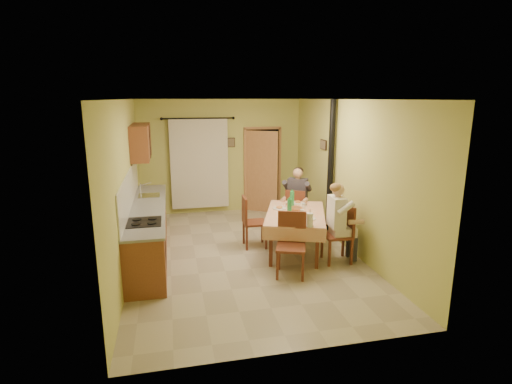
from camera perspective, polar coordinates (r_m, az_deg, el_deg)
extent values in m
cube|color=tan|center=(7.49, -1.72, -8.87)|extent=(4.00, 6.00, 0.01)
cube|color=#C6C666|center=(10.00, -5.00, 5.06)|extent=(4.00, 0.04, 2.80)
cube|color=#C6C666|center=(4.27, 5.71, -6.25)|extent=(4.00, 0.04, 2.80)
cube|color=#C6C666|center=(7.00, -18.11, 0.90)|extent=(0.04, 6.00, 2.80)
cube|color=#C6C666|center=(7.69, 13.01, 2.29)|extent=(0.04, 6.00, 2.80)
cube|color=white|center=(6.94, -1.89, 13.09)|extent=(4.00, 6.00, 0.04)
cube|color=brown|center=(7.61, -15.06, -5.43)|extent=(0.60, 3.60, 0.88)
cube|color=gray|center=(7.48, -15.27, -2.09)|extent=(0.64, 3.64, 0.04)
cube|color=white|center=(7.43, -17.62, 0.27)|extent=(0.02, 3.60, 0.66)
cube|color=silver|center=(8.25, -15.04, -0.54)|extent=(0.42, 0.42, 0.03)
cube|color=black|center=(6.51, -15.66, -4.16)|extent=(0.52, 0.56, 0.02)
cube|color=black|center=(6.66, -12.84, -7.94)|extent=(0.01, 0.55, 0.55)
cube|color=brown|center=(8.58, -16.13, 6.93)|extent=(0.35, 1.40, 0.70)
cylinder|color=black|center=(9.74, -8.28, 10.37)|extent=(1.70, 0.04, 0.04)
cube|color=silver|center=(9.87, -8.08, 3.99)|extent=(1.40, 0.06, 2.20)
cube|color=black|center=(10.23, 0.90, 3.19)|extent=(0.84, 0.03, 2.06)
cube|color=#B97B4D|center=(10.13, -1.56, 3.08)|extent=(0.06, 0.06, 2.12)
cube|color=#B97B4D|center=(10.33, 3.36, 3.27)|extent=(0.06, 0.06, 2.12)
cube|color=#B97B4D|center=(10.09, 0.95, 9.12)|extent=(0.96, 0.06, 0.06)
cube|color=#B97B4D|center=(9.99, 0.85, 2.89)|extent=(0.71, 0.48, 2.04)
cube|color=tan|center=(7.42, 5.66, -3.09)|extent=(1.56, 1.99, 0.04)
cube|color=tan|center=(6.62, 5.45, -6.12)|extent=(0.99, 0.36, 0.22)
cube|color=tan|center=(8.28, 5.80, -2.13)|extent=(0.99, 0.36, 0.22)
cube|color=tan|center=(7.47, 1.65, -3.78)|extent=(0.59, 1.65, 0.22)
cube|color=tan|center=(7.46, 9.65, -4.01)|extent=(0.59, 1.65, 0.22)
cylinder|color=white|center=(8.06, 6.01, -1.55)|extent=(0.25, 0.25, 0.02)
ellipsoid|color=#CC7233|center=(8.05, 6.01, -1.41)|extent=(0.12, 0.12, 0.05)
cylinder|color=white|center=(6.83, 5.26, -4.27)|extent=(0.25, 0.25, 0.02)
ellipsoid|color=#CC7233|center=(6.82, 5.27, -4.10)|extent=(0.12, 0.12, 0.05)
cylinder|color=white|center=(7.04, 7.55, -3.80)|extent=(0.25, 0.25, 0.02)
ellipsoid|color=#CC7233|center=(7.03, 7.56, -3.64)|extent=(0.12, 0.12, 0.05)
cylinder|color=white|center=(7.62, 3.34, -2.37)|extent=(0.25, 0.25, 0.02)
ellipsoid|color=#CC7233|center=(7.62, 3.34, -2.21)|extent=(0.12, 0.12, 0.05)
cylinder|color=#C76E36|center=(7.45, 5.68, -2.54)|extent=(0.26, 0.26, 0.08)
cylinder|color=white|center=(6.88, 5.55, -4.14)|extent=(0.28, 0.28, 0.02)
cube|color=tan|center=(6.90, 5.48, -3.92)|extent=(0.06, 0.07, 0.03)
cube|color=tan|center=(6.83, 5.90, -4.09)|extent=(0.07, 0.06, 0.03)
cube|color=tan|center=(6.89, 5.71, -3.93)|extent=(0.06, 0.07, 0.03)
cube|color=tan|center=(6.85, 5.50, -4.03)|extent=(0.06, 0.07, 0.03)
cube|color=tan|center=(6.87, 5.61, -3.99)|extent=(0.07, 0.05, 0.03)
cube|color=tan|center=(6.90, 5.29, -3.91)|extent=(0.07, 0.05, 0.03)
cylinder|color=silver|center=(7.27, 6.54, -2.87)|extent=(0.07, 0.07, 0.10)
cylinder|color=silver|center=(7.70, 6.85, -1.97)|extent=(0.07, 0.07, 0.10)
cylinder|color=white|center=(6.61, 7.68, -3.93)|extent=(0.11, 0.11, 0.22)
cylinder|color=silver|center=(6.60, 7.69, -3.68)|extent=(0.02, 0.02, 0.30)
cube|color=#602B1A|center=(8.52, 5.84, -2.74)|extent=(0.57, 0.57, 0.04)
cube|color=#602B1A|center=(8.28, 5.58, -1.38)|extent=(0.37, 0.25, 0.47)
cube|color=#602B1A|center=(6.50, 5.02, -7.90)|extent=(0.59, 0.59, 0.04)
cube|color=#602B1A|center=(6.60, 5.15, -4.96)|extent=(0.45, 0.19, 0.53)
cube|color=#602B1A|center=(7.16, 11.51, -6.10)|extent=(0.48, 0.48, 0.04)
cube|color=#602B1A|center=(7.15, 13.19, -3.84)|extent=(0.06, 0.46, 0.52)
cube|color=#602B1A|center=(7.71, -0.18, -4.40)|extent=(0.45, 0.45, 0.04)
cube|color=#602B1A|center=(7.60, -1.65, -2.55)|extent=(0.05, 0.44, 0.50)
cube|color=#38333D|center=(8.41, 5.69, -2.40)|extent=(0.52, 0.53, 0.16)
cube|color=#38333D|center=(8.44, 5.96, 0.12)|extent=(0.46, 0.40, 0.54)
sphere|color=tan|center=(8.35, 6.00, 2.71)|extent=(0.21, 0.21, 0.21)
ellipsoid|color=black|center=(8.38, 6.07, 3.02)|extent=(0.21, 0.21, 0.16)
cube|color=silver|center=(7.17, 12.29, -5.44)|extent=(0.42, 0.38, 0.16)
cube|color=silver|center=(7.02, 11.44, -2.80)|extent=(0.24, 0.41, 0.54)
sphere|color=tan|center=(6.92, 11.66, 0.31)|extent=(0.21, 0.21, 0.21)
ellipsoid|color=olive|center=(6.90, 11.37, 0.62)|extent=(0.21, 0.21, 0.16)
cylinder|color=black|center=(8.19, 10.59, 3.06)|extent=(0.12, 0.12, 2.80)
cylinder|color=black|center=(8.50, 10.24, -5.26)|extent=(0.24, 0.24, 0.30)
cube|color=black|center=(9.96, -3.58, 7.08)|extent=(0.19, 0.03, 0.23)
cube|color=brown|center=(8.70, 9.61, 6.68)|extent=(0.03, 0.31, 0.21)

